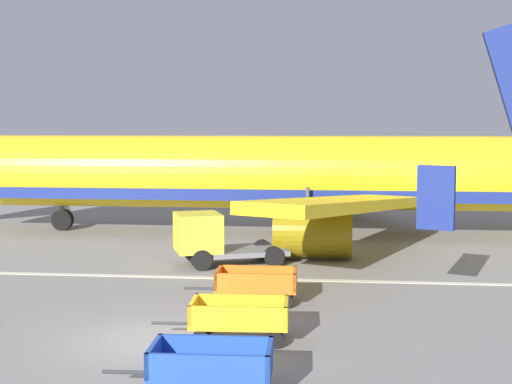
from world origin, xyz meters
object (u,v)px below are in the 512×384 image
(baggage_cart_second_in_row, at_px, (211,367))
(airplane, at_px, (280,174))
(baggage_cart_fourth_in_row, at_px, (256,284))
(baggage_cart_third_in_row, at_px, (239,318))
(service_truck_beside_carts, at_px, (210,238))

(baggage_cart_second_in_row, bearing_deg, airplane, 90.48)
(baggage_cart_fourth_in_row, bearing_deg, airplane, 91.18)
(baggage_cart_second_in_row, bearing_deg, baggage_cart_third_in_row, 88.54)
(airplane, distance_m, baggage_cart_second_in_row, 22.25)
(baggage_cart_third_in_row, xyz_separation_m, service_truck_beside_carts, (-2.43, 9.76, 0.50))
(airplane, distance_m, service_truck_beside_carts, 9.06)
(service_truck_beside_carts, bearing_deg, baggage_cart_third_in_row, -76.00)
(airplane, height_order, baggage_cart_third_in_row, airplane)
(airplane, xyz_separation_m, baggage_cart_third_in_row, (0.28, -18.34, -2.45))
(airplane, height_order, service_truck_beside_carts, airplane)
(airplane, relative_size, service_truck_beside_carts, 7.87)
(baggage_cart_third_in_row, bearing_deg, baggage_cart_second_in_row, -91.46)
(baggage_cart_fourth_in_row, bearing_deg, baggage_cart_second_in_row, -90.84)
(baggage_cart_third_in_row, distance_m, baggage_cart_fourth_in_row, 3.97)
(airplane, relative_size, baggage_cart_fourth_in_row, 10.51)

